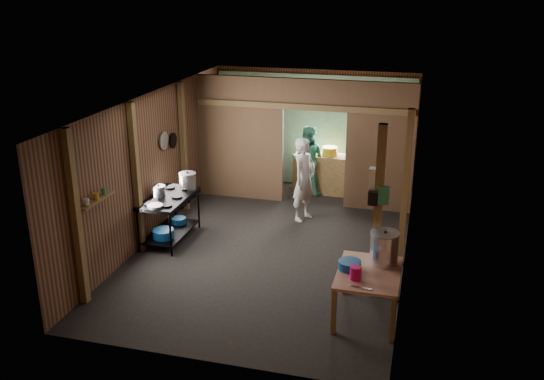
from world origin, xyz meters
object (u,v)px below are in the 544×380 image
(yellow_tub, at_px, (330,151))
(cook, at_px, (304,179))
(stove_pot_large, at_px, (188,181))
(gas_range, at_px, (170,218))
(prep_table, at_px, (368,294))
(stock_pot, at_px, (384,248))
(pink_bucket, at_px, (356,273))

(yellow_tub, xyz_separation_m, cook, (-0.21, -1.64, -0.13))
(stove_pot_large, bearing_deg, gas_range, -108.95)
(prep_table, relative_size, stock_pot, 2.42)
(stove_pot_large, distance_m, yellow_tub, 3.47)
(prep_table, distance_m, stove_pot_large, 4.21)
(gas_range, relative_size, stove_pot_large, 4.35)
(stove_pot_large, xyz_separation_m, pink_bucket, (3.39, -2.45, -0.18))
(cook, bearing_deg, gas_range, 148.40)
(stove_pot_large, height_order, stock_pot, stock_pot)
(pink_bucket, xyz_separation_m, cook, (-1.44, 3.52, 0.03))
(prep_table, bearing_deg, cook, 116.01)
(stove_pot_large, height_order, yellow_tub, stove_pot_large)
(prep_table, xyz_separation_m, yellow_tub, (-1.38, 4.90, 0.60))
(prep_table, distance_m, cook, 3.66)
(stock_pot, distance_m, cook, 3.42)
(prep_table, relative_size, pink_bucket, 6.39)
(gas_range, distance_m, pink_bucket, 4.07)
(yellow_tub, height_order, cook, cook)
(gas_range, distance_m, cook, 2.67)
(prep_table, bearing_deg, gas_range, 155.45)
(stock_pot, height_order, yellow_tub, stock_pot)
(gas_range, height_order, cook, cook)
(stove_pot_large, bearing_deg, cook, 28.73)
(yellow_tub, bearing_deg, stock_pot, -71.41)
(prep_table, relative_size, cook, 0.72)
(gas_range, relative_size, pink_bucket, 7.61)
(pink_bucket, bearing_deg, gas_range, 151.21)
(pink_bucket, height_order, yellow_tub, yellow_tub)
(stock_pot, distance_m, pink_bucket, 0.67)
(cook, bearing_deg, prep_table, -132.02)
(cook, bearing_deg, stove_pot_large, 140.71)
(yellow_tub, bearing_deg, prep_table, -74.31)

